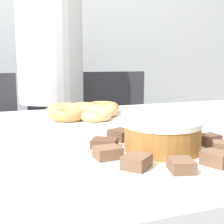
{
  "coord_description": "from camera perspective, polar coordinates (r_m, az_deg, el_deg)",
  "views": [
    {
      "loc": [
        -0.38,
        -0.85,
        0.98
      ],
      "look_at": [
        -0.06,
        0.0,
        0.83
      ],
      "focal_mm": 50.0,
      "sensor_mm": 36.0,
      "label": 1
    }
  ],
  "objects": [
    {
      "name": "donut_0",
      "position": [
        1.16,
        -5.54,
        0.26
      ],
      "size": [
        0.12,
        0.12,
        0.03
      ],
      "color": "tan",
      "rests_on": "plate_donuts"
    },
    {
      "name": "lamington_0",
      "position": [
        0.59,
        4.51,
        -9.05
      ],
      "size": [
        0.07,
        0.07,
        0.03
      ],
      "rotation": [
        0.0,
        0.0,
        3.84
      ],
      "color": "brown",
      "rests_on": "plate_cake"
    },
    {
      "name": "plate_donuts",
      "position": [
        1.16,
        -5.53,
        -0.81
      ],
      "size": [
        0.38,
        0.38,
        0.01
      ],
      "color": "white",
      "rests_on": "table"
    },
    {
      "name": "donut_6",
      "position": [
        1.16,
        -9.08,
        0.13
      ],
      "size": [
        0.12,
        0.12,
        0.03
      ],
      "color": "tan",
      "rests_on": "plate_donuts"
    },
    {
      "name": "donut_3",
      "position": [
        1.21,
        -1.67,
        0.83
      ],
      "size": [
        0.13,
        0.13,
        0.04
      ],
      "color": "#C68447",
      "rests_on": "plate_donuts"
    },
    {
      "name": "person_standing",
      "position": [
        1.84,
        -10.99,
        3.11
      ],
      "size": [
        0.37,
        0.37,
        1.51
      ],
      "color": "#383842",
      "rests_on": "ground_plane"
    },
    {
      "name": "lamington_5",
      "position": [
        0.83,
        12.38,
        -3.95
      ],
      "size": [
        0.07,
        0.07,
        0.02
      ],
      "rotation": [
        0.0,
        0.0,
        6.98
      ],
      "color": "brown",
      "rests_on": "plate_cake"
    },
    {
      "name": "table",
      "position": [
        0.97,
        3.58,
        -7.85
      ],
      "size": [
        1.82,
        1.01,
        0.77
      ],
      "color": "silver",
      "rests_on": "ground_plane"
    },
    {
      "name": "frosted_cake",
      "position": [
        0.7,
        9.17,
        -4.28
      ],
      "size": [
        0.17,
        0.17,
        0.07
      ],
      "color": "#9E662D",
      "rests_on": "plate_cake"
    },
    {
      "name": "donut_1",
      "position": [
        1.06,
        -3.1,
        -0.62
      ],
      "size": [
        0.11,
        0.11,
        0.03
      ],
      "color": "#E5AD66",
      "rests_on": "plate_donuts"
    },
    {
      "name": "plate_cake",
      "position": [
        0.72,
        9.09,
        -7.39
      ],
      "size": [
        0.36,
        0.36,
        0.01
      ],
      "color": "white",
      "rests_on": "table"
    },
    {
      "name": "donut_5",
      "position": [
        1.22,
        -8.51,
        0.62
      ],
      "size": [
        0.13,
        0.13,
        0.03
      ],
      "color": "#D18E4C",
      "rests_on": "plate_donuts"
    },
    {
      "name": "lamington_7",
      "position": [
        0.8,
        1.66,
        -4.2
      ],
      "size": [
        0.07,
        0.07,
        0.03
      ],
      "rotation": [
        0.0,
        0.0,
        8.24
      ],
      "color": "#513828",
      "rests_on": "plate_cake"
    },
    {
      "name": "wall_back",
      "position": [
        2.51,
        -11.87,
        16.43
      ],
      "size": [
        8.0,
        0.05,
        2.6
      ],
      "color": "#B2B7BC",
      "rests_on": "ground_plane"
    },
    {
      "name": "office_chair_right",
      "position": [
        1.92,
        1.71,
        -7.07
      ],
      "size": [
        0.46,
        0.46,
        0.92
      ],
      "rotation": [
        0.0,
        0.0,
        -0.06
      ],
      "color": "black",
      "rests_on": "ground_plane"
    },
    {
      "name": "donut_7",
      "position": [
        1.07,
        -8.05,
        -0.46
      ],
      "size": [
        0.12,
        0.12,
        0.04
      ],
      "color": "#C68447",
      "rests_on": "plate_donuts"
    },
    {
      "name": "lamington_1",
      "position": [
        0.59,
        12.54,
        -9.5
      ],
      "size": [
        0.05,
        0.06,
        0.02
      ],
      "rotation": [
        0.0,
        0.0,
        4.47
      ],
      "color": "brown",
      "rests_on": "plate_cake"
    },
    {
      "name": "lamington_6",
      "position": [
        0.84,
        6.74,
        -3.8
      ],
      "size": [
        0.06,
        0.07,
        0.02
      ],
      "rotation": [
        0.0,
        0.0,
        7.61
      ],
      "color": "#513828",
      "rests_on": "plate_cake"
    },
    {
      "name": "lamington_8",
      "position": [
        0.73,
        -1.4,
        -5.72
      ],
      "size": [
        0.07,
        0.07,
        0.02
      ],
      "rotation": [
        0.0,
        0.0,
        8.87
      ],
      "color": "#513828",
      "rests_on": "plate_cake"
    },
    {
      "name": "lamington_3",
      "position": [
        0.72,
        19.83,
        -6.23
      ],
      "size": [
        0.06,
        0.06,
        0.03
      ],
      "rotation": [
        0.0,
        0.0,
        5.72
      ],
      "color": "brown",
      "rests_on": "plate_cake"
    },
    {
      "name": "lamington_9",
      "position": [
        0.65,
        -0.79,
        -7.43
      ],
      "size": [
        0.06,
        0.05,
        0.02
      ],
      "rotation": [
        0.0,
        0.0,
        9.49
      ],
      "color": "brown",
      "rests_on": "plate_cake"
    },
    {
      "name": "donut_4",
      "position": [
        1.23,
        -5.35,
        0.82
      ],
      "size": [
        0.11,
        0.11,
        0.03
      ],
      "color": "tan",
      "rests_on": "plate_donuts"
    },
    {
      "name": "lamington_2",
      "position": [
        0.64,
        18.51,
        -8.08
      ],
      "size": [
        0.06,
        0.06,
        0.03
      ],
      "rotation": [
        0.0,
        0.0,
        5.1
      ],
      "color": "brown",
      "rests_on": "plate_cake"
    },
    {
      "name": "donut_2",
      "position": [
        1.14,
        -2.07,
        0.24
      ],
      "size": [
        0.13,
        0.13,
        0.04
      ],
      "color": "#E5AD66",
      "rests_on": "plate_donuts"
    },
    {
      "name": "lamington_4",
      "position": [
        0.79,
        17.23,
        -4.81
      ],
      "size": [
        0.05,
        0.04,
        0.02
      ],
      "rotation": [
        0.0,
        0.0,
        6.35
      ],
      "color": "#513828",
      "rests_on": "plate_cake"
    }
  ]
}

